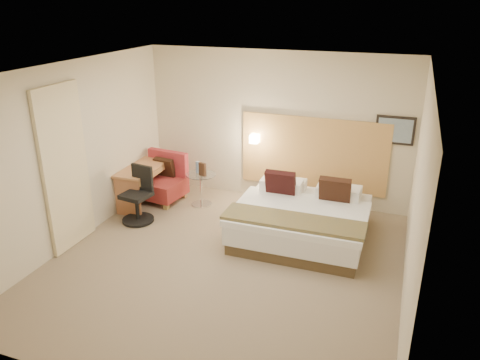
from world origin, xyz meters
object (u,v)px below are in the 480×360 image
(bed, at_px, (302,218))
(lounge_chair, at_px, (162,181))
(desk_chair, at_px, (138,199))
(side_table, at_px, (201,188))
(desk, at_px, (144,175))

(bed, distance_m, lounge_chair, 2.83)
(bed, relative_size, lounge_chair, 2.25)
(bed, bearing_deg, desk_chair, -171.91)
(side_table, bearing_deg, lounge_chair, -179.94)
(lounge_chair, distance_m, desk, 0.42)
(lounge_chair, height_order, desk, lounge_chair)
(bed, distance_m, desk, 2.98)
(side_table, distance_m, desk_chair, 1.18)
(lounge_chair, xyz_separation_m, desk_chair, (0.08, -0.94, 0.04))
(lounge_chair, distance_m, side_table, 0.80)
(desk, xyz_separation_m, desk_chair, (0.26, -0.63, -0.17))
(side_table, bearing_deg, bed, -15.77)
(bed, xyz_separation_m, lounge_chair, (-2.78, 0.56, 0.03))
(side_table, height_order, desk_chair, desk_chair)
(desk, bearing_deg, desk_chair, -67.30)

